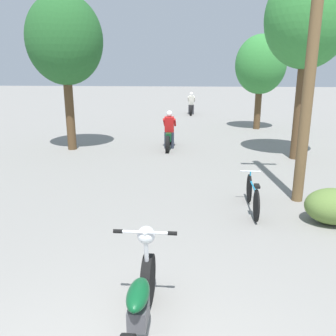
# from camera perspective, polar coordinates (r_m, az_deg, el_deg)

# --- Properties ---
(utility_pole) EXTENTS (1.10, 0.24, 7.43)m
(utility_pole) POSITION_cam_1_polar(r_m,az_deg,el_deg) (8.33, 22.53, 20.51)
(utility_pole) COLOR brown
(utility_pole) RESTS_ON ground
(roadside_tree_right_near) EXTENTS (2.64, 2.38, 5.95)m
(roadside_tree_right_near) POSITION_cam_1_polar(r_m,az_deg,el_deg) (12.55, 21.53, 21.24)
(roadside_tree_right_near) COLOR #513A23
(roadside_tree_right_near) RESTS_ON ground
(roadside_tree_right_far) EXTENTS (2.45, 2.20, 4.54)m
(roadside_tree_right_far) POSITION_cam_1_polar(r_m,az_deg,el_deg) (18.42, 14.64, 15.67)
(roadside_tree_right_far) COLOR #513A23
(roadside_tree_right_far) RESTS_ON ground
(roadside_tree_left) EXTENTS (2.69, 2.42, 5.46)m
(roadside_tree_left) POSITION_cam_1_polar(r_m,az_deg,el_deg) (13.66, -16.26, 18.98)
(roadside_tree_left) COLOR #513A23
(roadside_tree_left) RESTS_ON ground
(roadside_bush) EXTENTS (1.10, 0.88, 0.70)m
(roadside_bush) POSITION_cam_1_polar(r_m,az_deg,el_deg) (7.69, 25.02, -5.59)
(roadside_bush) COLOR #5B7A38
(roadside_bush) RESTS_ON ground
(motorcycle_foreground) EXTENTS (0.76, 2.12, 1.10)m
(motorcycle_foreground) POSITION_cam_1_polar(r_m,az_deg,el_deg) (4.20, -4.62, -21.03)
(motorcycle_foreground) COLOR black
(motorcycle_foreground) RESTS_ON ground
(motorcycle_rider_lead) EXTENTS (0.50, 2.06, 1.43)m
(motorcycle_rider_lead) POSITION_cam_1_polar(r_m,az_deg,el_deg) (13.54, 0.21, 5.44)
(motorcycle_rider_lead) COLOR black
(motorcycle_rider_lead) RESTS_ON ground
(motorcycle_rider_far) EXTENTS (0.50, 2.14, 1.45)m
(motorcycle_rider_far) POSITION_cam_1_polar(r_m,az_deg,el_deg) (24.02, 3.75, 9.90)
(motorcycle_rider_far) COLOR black
(motorcycle_rider_far) RESTS_ON ground
(bicycle_parked) EXTENTS (0.44, 1.71, 0.75)m
(bicycle_parked) POSITION_cam_1_polar(r_m,az_deg,el_deg) (7.78, 13.42, -4.27)
(bicycle_parked) COLOR black
(bicycle_parked) RESTS_ON ground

